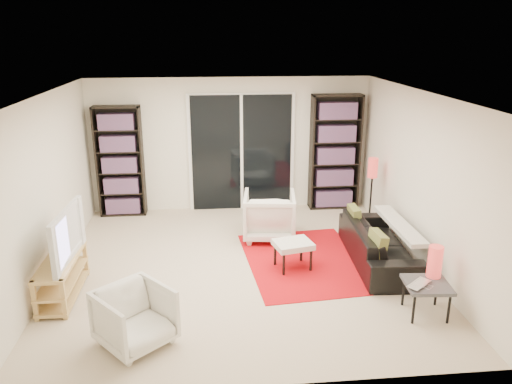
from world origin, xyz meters
TOP-DOWN VIEW (x-y plane):
  - floor at (0.00, 0.00)m, footprint 5.00×5.00m
  - wall_back at (0.00, 2.50)m, footprint 5.00×0.02m
  - wall_front at (0.00, -2.50)m, footprint 5.00×0.02m
  - wall_left at (-2.50, 0.00)m, footprint 0.02×5.00m
  - wall_right at (2.50, 0.00)m, footprint 0.02×5.00m
  - ceiling at (0.00, 0.00)m, footprint 5.00×5.00m
  - sliding_door at (0.20, 2.46)m, footprint 1.92×0.08m
  - bookshelf_left at (-1.95, 2.33)m, footprint 0.80×0.30m
  - bookshelf_right at (1.90, 2.33)m, footprint 0.90×0.30m
  - tv_stand at (-2.25, -0.59)m, footprint 0.38×1.18m
  - tv at (-2.23, -0.59)m, footprint 0.21×1.12m
  - rug at (0.94, 0.07)m, footprint 1.81×2.33m
  - sofa at (1.97, -0.04)m, footprint 0.86×1.97m
  - armchair_back at (0.53, 0.99)m, footprint 0.89×0.91m
  - armchair_front at (-1.22, -1.71)m, footprint 0.97×0.97m
  - ottoman at (0.72, -0.12)m, footprint 0.58×0.51m
  - side_table at (2.06, -1.44)m, footprint 0.54×0.54m
  - laptop at (1.97, -1.52)m, footprint 0.40×0.39m
  - table_lamp at (2.20, -1.28)m, footprint 0.17×0.17m
  - floor_lamp at (2.27, 1.28)m, footprint 0.18×0.18m

SIDE VIEW (x-z plane):
  - floor at x=0.00m, z-range 0.00..0.00m
  - rug at x=0.94m, z-range 0.00..0.01m
  - tv_stand at x=-2.25m, z-range 0.01..0.51m
  - sofa at x=1.97m, z-range 0.00..0.56m
  - armchair_front at x=-1.22m, z-range 0.00..0.63m
  - ottoman at x=0.72m, z-range 0.14..0.54m
  - side_table at x=2.06m, z-range 0.16..0.56m
  - armchair_back at x=0.53m, z-range 0.00..0.75m
  - laptop at x=1.97m, z-range 0.40..0.43m
  - table_lamp at x=2.20m, z-range 0.40..0.78m
  - tv at x=-2.23m, z-range 0.50..1.14m
  - floor_lamp at x=2.27m, z-range 0.29..1.49m
  - bookshelf_left at x=-1.95m, z-range 0.00..1.95m
  - sliding_door at x=0.20m, z-range -0.03..2.13m
  - bookshelf_right at x=1.90m, z-range 0.00..2.10m
  - wall_back at x=0.00m, z-range 0.00..2.40m
  - wall_front at x=0.00m, z-range 0.00..2.40m
  - wall_left at x=-2.50m, z-range 0.00..2.40m
  - wall_right at x=2.50m, z-range 0.00..2.40m
  - ceiling at x=0.00m, z-range 2.39..2.41m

